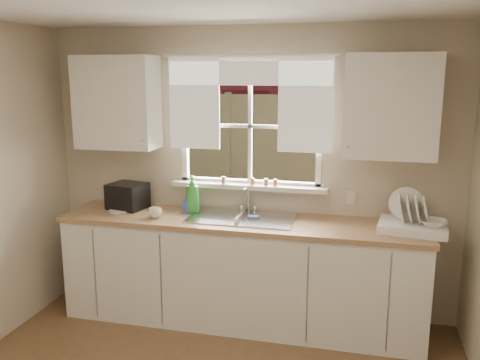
% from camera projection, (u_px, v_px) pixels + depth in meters
% --- Properties ---
extents(room_walls, '(3.62, 4.02, 2.50)m').
position_uv_depth(room_walls, '(157.00, 252.00, 2.49)').
color(room_walls, beige).
rests_on(room_walls, ground).
extents(window, '(1.38, 0.16, 1.06)m').
position_uv_depth(window, '(250.00, 145.00, 4.41)').
color(window, white).
rests_on(window, room_walls).
extents(curtains, '(1.50, 0.03, 0.81)m').
position_uv_depth(curtains, '(248.00, 93.00, 4.27)').
color(curtains, white).
rests_on(curtains, room_walls).
extents(base_cabinets, '(3.00, 0.62, 0.87)m').
position_uv_depth(base_cabinets, '(241.00, 273.00, 4.32)').
color(base_cabinets, white).
rests_on(base_cabinets, ground).
extents(countertop, '(3.04, 0.65, 0.04)m').
position_uv_depth(countertop, '(241.00, 222.00, 4.22)').
color(countertop, '#A87E54').
rests_on(countertop, base_cabinets).
extents(upper_cabinet_left, '(0.70, 0.33, 0.80)m').
position_uv_depth(upper_cabinet_left, '(117.00, 102.00, 4.43)').
color(upper_cabinet_left, white).
rests_on(upper_cabinet_left, room_walls).
extents(upper_cabinet_right, '(0.70, 0.33, 0.80)m').
position_uv_depth(upper_cabinet_right, '(391.00, 106.00, 3.90)').
color(upper_cabinet_right, white).
rests_on(upper_cabinet_right, room_walls).
extents(wall_outlet, '(0.08, 0.01, 0.12)m').
position_uv_depth(wall_outlet, '(351.00, 197.00, 4.27)').
color(wall_outlet, beige).
rests_on(wall_outlet, room_walls).
extents(sill_jars, '(0.50, 0.04, 0.06)m').
position_uv_depth(sill_jars, '(254.00, 182.00, 4.40)').
color(sill_jars, brown).
rests_on(sill_jars, window).
extents(backyard, '(20.00, 10.00, 6.13)m').
position_uv_depth(backyard, '(350.00, 3.00, 9.96)').
color(backyard, '#335421').
rests_on(backyard, ground).
extents(sink, '(0.88, 0.52, 0.40)m').
position_uv_depth(sink, '(242.00, 226.00, 4.26)').
color(sink, '#B7B7BC').
rests_on(sink, countertop).
extents(dish_rack, '(0.54, 0.44, 0.31)m').
position_uv_depth(dish_rack, '(412.00, 223.00, 3.90)').
color(dish_rack, white).
rests_on(dish_rack, countertop).
extents(bowl, '(0.21, 0.21, 0.05)m').
position_uv_depth(bowl, '(433.00, 223.00, 3.81)').
color(bowl, white).
rests_on(bowl, dish_rack).
extents(soap_bottle_a, '(0.14, 0.14, 0.33)m').
position_uv_depth(soap_bottle_a, '(192.00, 194.00, 4.40)').
color(soap_bottle_a, green).
rests_on(soap_bottle_a, countertop).
extents(soap_bottle_b, '(0.09, 0.09, 0.17)m').
position_uv_depth(soap_bottle_b, '(189.00, 203.00, 4.41)').
color(soap_bottle_b, blue).
rests_on(soap_bottle_b, countertop).
extents(soap_bottle_c, '(0.12, 0.12, 0.15)m').
position_uv_depth(soap_bottle_c, '(189.00, 202.00, 4.48)').
color(soap_bottle_c, beige).
rests_on(soap_bottle_c, countertop).
extents(saucer, '(0.18, 0.18, 0.01)m').
position_uv_depth(saucer, '(119.00, 211.00, 4.46)').
color(saucer, white).
rests_on(saucer, countertop).
extents(cup, '(0.14, 0.14, 0.09)m').
position_uv_depth(cup, '(155.00, 213.00, 4.25)').
color(cup, white).
rests_on(cup, countertop).
extents(black_appliance, '(0.36, 0.33, 0.23)m').
position_uv_depth(black_appliance, '(128.00, 196.00, 4.54)').
color(black_appliance, black).
rests_on(black_appliance, countertop).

